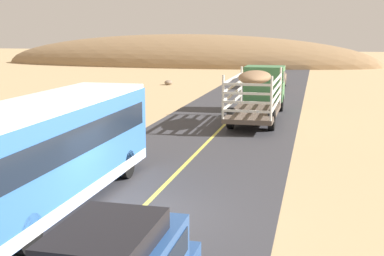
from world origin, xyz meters
The scene contains 8 objects.
ground_plane centered at (0.00, 0.00, 0.00)m, with size 240.00×240.00×0.00m, color tan.
road_surface centered at (0.00, 0.00, 0.01)m, with size 8.00×120.00×0.02m, color #38383D.
road_centre_line centered at (0.00, 0.00, 0.02)m, with size 0.16×117.60×0.00m, color #D8CC4C.
livestock_truck centered at (1.59, 18.13, 1.79)m, with size 2.53×9.70×3.02m.
bus centered at (-2.69, 0.24, 1.75)m, with size 2.54×10.00×3.21m.
car_far centered at (1.14, 34.19, 1.09)m, with size 1.90×4.62×1.93m.
boulder_mid_field centered at (-9.06, 34.47, 0.22)m, with size 0.76×0.92×0.45m, color #84705B.
distant_hill centered at (-15.19, 63.46, 0.00)m, with size 58.73×16.92×9.26m, color #8D6E4C.
Camera 1 is at (4.85, -13.08, 5.21)m, focal length 47.82 mm.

